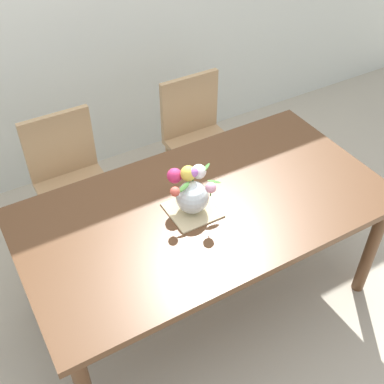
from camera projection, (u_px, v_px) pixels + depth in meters
The scene contains 6 objects.
ground_plane at pixel (203, 296), 2.90m from camera, with size 12.00×12.00×0.00m, color #B7AD99.
dining_table at pixel (205, 217), 2.46m from camera, with size 1.85×0.99×0.75m.
chair_left at pixel (70, 177), 2.93m from camera, with size 0.42×0.42×0.90m.
chair_right at pixel (198, 134), 3.27m from camera, with size 0.42×0.42×0.90m.
placemat at pixel (192, 210), 2.38m from camera, with size 0.24×0.24×0.01m, color #CCB789.
flower_vase at pixel (191, 191), 2.31m from camera, with size 0.26×0.24×0.23m.
Camera 1 is at (-0.94, -1.49, 2.39)m, focal length 45.28 mm.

